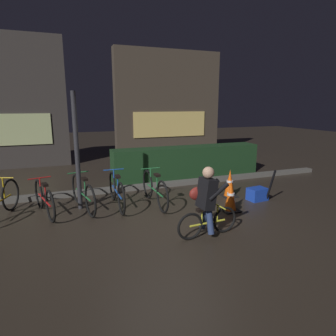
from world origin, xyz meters
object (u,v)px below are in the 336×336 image
Objects in this scene: cyclist at (206,202)px; closed_umbrella at (271,186)px; street_post at (77,152)px; parked_bike_left_mid at (44,199)px; parked_bike_center_left at (83,194)px; blue_crate at (257,194)px; parked_bike_right_mid at (155,189)px; traffic_cone_far at (230,184)px; traffic_cone_near at (231,197)px; parked_bike_center_right at (117,191)px.

closed_umbrella is at bearing 20.76° from cyclist.
street_post reaches higher than parked_bike_left_mid.
parked_bike_center_left reaches higher than blue_crate.
closed_umbrella is (2.25, 1.05, -0.22)m from cyclist.
cyclist reaches higher than parked_bike_right_mid.
street_post is 4.44m from closed_umbrella.
cyclist is at bearing -170.29° from parked_bike_right_mid.
parked_bike_left_mid is 2.35m from parked_bike_right_mid.
cyclist is at bearing -132.14° from traffic_cone_far.
parked_bike_left_mid is at bearing 170.77° from blue_crate.
traffic_cone_near is at bearing -23.23° from street_post.
blue_crate is at bearing -44.86° from traffic_cone_far.
street_post reaches higher than parked_bike_right_mid.
parked_bike_center_right reaches higher than parked_bike_left_mid.
parked_bike_center_right is at bearing 174.82° from traffic_cone_far.
parked_bike_center_right is at bearing 167.39° from blue_crate.
street_post is at bearing 22.14° from parked_bike_center_left.
traffic_cone_far is 0.82× the size of closed_umbrella.
closed_umbrella is (0.16, -0.25, 0.26)m from blue_crate.
cyclist is (-1.60, -1.77, 0.29)m from traffic_cone_far.
traffic_cone_near is at bearing 35.62° from cyclist.
traffic_cone_near is 0.96× the size of traffic_cone_far.
parked_bike_left_mid is 4.28m from traffic_cone_far.
closed_umbrella is (4.14, -1.05, 0.05)m from parked_bike_center_left.
parked_bike_left_mid is 1.86× the size of closed_umbrella.
parked_bike_center_right is at bearing 77.55° from parked_bike_right_mid.
parked_bike_center_left is (0.06, -0.10, -0.91)m from street_post.
cyclist is at bearing -142.74° from parked_bike_left_mid.
parked_bike_right_mid is at bearing 167.15° from blue_crate.
parked_bike_left_mid is at bearing -169.87° from street_post.
street_post is at bearing 77.30° from parked_bike_right_mid.
traffic_cone_near is at bearing -124.57° from parked_bike_right_mid.
blue_crate is 2.50m from cyclist.
street_post is 0.92m from parked_bike_center_left.
parked_bike_center_right reaches higher than traffic_cone_far.
parked_bike_left_mid is 0.90× the size of parked_bike_center_right.
parked_bike_left_mid is 2.28× the size of traffic_cone_far.
parked_bike_right_mid is 1.41× the size of cyclist.
closed_umbrella reaches higher than parked_bike_center_right.
traffic_cone_near is 1.52× the size of blue_crate.
closed_umbrella is (4.20, -1.15, -0.86)m from street_post.
cyclist is at bearing -148.08° from blue_crate.
closed_umbrella reaches higher than parked_bike_right_mid.
parked_bike_center_left is at bearing 84.24° from parked_bike_center_right.
closed_umbrella reaches higher than traffic_cone_far.
traffic_cone_far is (1.94, -0.08, -0.03)m from parked_bike_right_mid.
parked_bike_center_right is 2.79m from traffic_cone_far.
street_post is 5.76× the size of blue_crate.
parked_bike_left_mid is (-0.72, -0.13, -0.93)m from street_post.
closed_umbrella is (2.58, -0.80, 0.04)m from parked_bike_right_mid.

